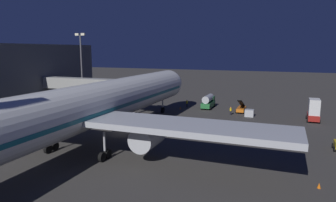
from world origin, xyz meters
The scene contains 13 objects.
ground_plane centered at (0.00, 0.00, 0.00)m, with size 320.00×320.00×0.00m, color #383533.
airliner_at_gate centered at (0.00, 9.85, 5.94)m, with size 53.75×68.27×19.91m.
jet_bridge centered at (13.58, -13.61, 6.03)m, with size 25.72×3.40×7.56m.
apron_floodlight_mast centered at (25.50, -23.73, 10.34)m, with size 2.90×0.50×17.81m.
belt_loader centered at (-15.92, -24.42, 0.85)m, with size 1.96×7.96×3.40m.
cargo_truck_aft centered at (-30.00, -20.53, 2.16)m, with size 2.36×4.61×4.41m.
fuel_tanker centered at (-7.94, -26.63, 1.65)m, with size 2.46×6.05×3.15m.
baggage_container_near_belt centered at (-18.10, -20.41, 0.74)m, with size 1.77×1.52×1.49m, color #B7BABF.
ground_crew_by_belt_loader centered at (-2.86, -25.93, 0.99)m, with size 0.40×0.40×1.80m.
ground_crew_marshaller_fwd centered at (-14.24, -20.59, 0.96)m, with size 0.40×0.40×1.74m.
traffic_cone_nose_port centered at (-2.20, -23.01, 0.28)m, with size 0.36×0.36×0.55m, color orange.
traffic_cone_nose_starboard centered at (2.20, -23.01, 0.28)m, with size 0.36×0.36×0.55m, color orange.
traffic_cone_wingtip_svc_side centered at (-28.37, 10.80, 0.28)m, with size 0.36×0.36×0.55m, color orange.
Camera 1 is at (-24.63, 42.66, 13.60)m, focal length 32.49 mm.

